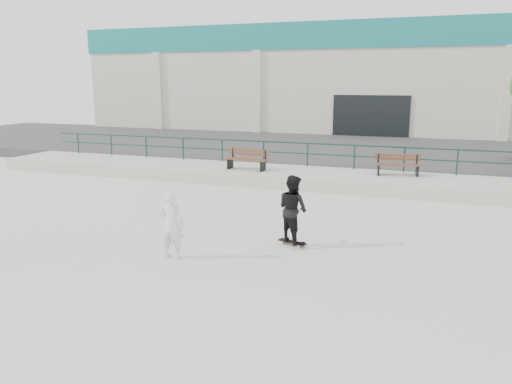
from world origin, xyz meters
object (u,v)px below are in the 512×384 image
at_px(bench_left, 247,160).
at_px(bench_right, 398,165).
at_px(standing_skater, 293,209).
at_px(seated_skater, 171,224).
at_px(skateboard, 292,242).

xyz_separation_m(bench_left, bench_right, (6.00, 0.81, -0.01)).
bearing_deg(standing_skater, bench_left, -28.10).
bearing_deg(standing_skater, seated_skater, 70.54).
bearing_deg(skateboard, standing_skater, 63.81).
distance_m(bench_right, skateboard, 8.48).
relative_size(bench_right, seated_skater, 1.11).
bearing_deg(seated_skater, bench_left, -86.68).
bearing_deg(bench_right, skateboard, -113.68).
bearing_deg(standing_skater, bench_right, -70.18).
relative_size(bench_left, skateboard, 2.30).
relative_size(skateboard, standing_skater, 0.46).
distance_m(skateboard, seated_skater, 3.15).
bearing_deg(seated_skater, skateboard, -149.25).
relative_size(bench_right, skateboard, 2.28).
bearing_deg(bench_left, bench_right, 12.25).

